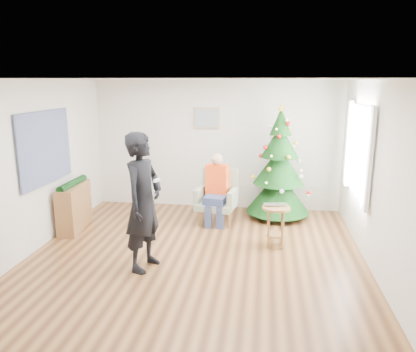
% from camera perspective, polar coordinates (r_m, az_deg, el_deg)
% --- Properties ---
extents(floor, '(5.00, 5.00, 0.00)m').
position_cam_1_polar(floor, '(6.26, -1.71, -11.08)').
color(floor, brown).
rests_on(floor, ground).
extents(ceiling, '(5.00, 5.00, 0.00)m').
position_cam_1_polar(ceiling, '(5.71, -1.89, 13.44)').
color(ceiling, white).
rests_on(ceiling, wall_back).
extents(wall_back, '(5.00, 0.00, 5.00)m').
position_cam_1_polar(wall_back, '(8.28, 1.17, 4.36)').
color(wall_back, silver).
rests_on(wall_back, floor).
extents(wall_front, '(5.00, 0.00, 5.00)m').
position_cam_1_polar(wall_front, '(3.52, -8.86, -8.27)').
color(wall_front, silver).
rests_on(wall_front, floor).
extents(wall_left, '(0.00, 5.00, 5.00)m').
position_cam_1_polar(wall_left, '(6.74, -23.25, 1.21)').
color(wall_left, silver).
rests_on(wall_left, floor).
extents(wall_right, '(0.00, 5.00, 5.00)m').
position_cam_1_polar(wall_right, '(5.96, 22.61, -0.18)').
color(wall_right, silver).
rests_on(wall_right, floor).
extents(window_panel, '(0.04, 1.30, 1.40)m').
position_cam_1_polar(window_panel, '(6.87, 20.50, 3.37)').
color(window_panel, white).
rests_on(window_panel, wall_right).
extents(curtains, '(0.05, 1.75, 1.50)m').
position_cam_1_polar(curtains, '(6.87, 20.26, 3.38)').
color(curtains, white).
rests_on(curtains, wall_right).
extents(christmas_tree, '(1.20, 1.20, 2.18)m').
position_cam_1_polar(christmas_tree, '(7.78, 9.96, 1.18)').
color(christmas_tree, '#3F2816').
rests_on(christmas_tree, floor).
extents(stool, '(0.44, 0.44, 0.66)m').
position_cam_1_polar(stool, '(6.55, 9.47, -6.97)').
color(stool, brown).
rests_on(stool, floor).
extents(laptop, '(0.40, 0.30, 0.03)m').
position_cam_1_polar(laptop, '(6.44, 9.58, -4.14)').
color(laptop, silver).
rests_on(laptop, stool).
extents(armchair, '(0.80, 0.76, 0.98)m').
position_cam_1_polar(armchair, '(7.55, 1.28, -3.85)').
color(armchair, gray).
rests_on(armchair, floor).
extents(seated_person, '(0.44, 0.61, 1.29)m').
position_cam_1_polar(seated_person, '(7.42, 1.16, -1.76)').
color(seated_person, navy).
rests_on(seated_person, armchair).
extents(standing_man, '(0.63, 0.80, 1.93)m').
position_cam_1_polar(standing_man, '(5.62, -9.07, -3.64)').
color(standing_man, black).
rests_on(standing_man, floor).
extents(game_controller, '(0.07, 0.13, 0.04)m').
position_cam_1_polar(game_controller, '(5.45, -7.22, -0.60)').
color(game_controller, white).
rests_on(game_controller, standing_man).
extents(console, '(0.41, 1.03, 0.80)m').
position_cam_1_polar(console, '(7.58, -18.30, -4.16)').
color(console, brown).
rests_on(console, floor).
extents(garland, '(0.14, 0.90, 0.14)m').
position_cam_1_polar(garland, '(7.47, -18.54, -1.09)').
color(garland, black).
rests_on(garland, console).
extents(tapestry, '(0.03, 1.50, 1.15)m').
position_cam_1_polar(tapestry, '(6.93, -21.88, 3.75)').
color(tapestry, black).
rests_on(tapestry, wall_left).
extents(framed_picture, '(0.52, 0.05, 0.42)m').
position_cam_1_polar(framed_picture, '(8.20, -0.24, 8.15)').
color(framed_picture, tan).
rests_on(framed_picture, wall_back).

